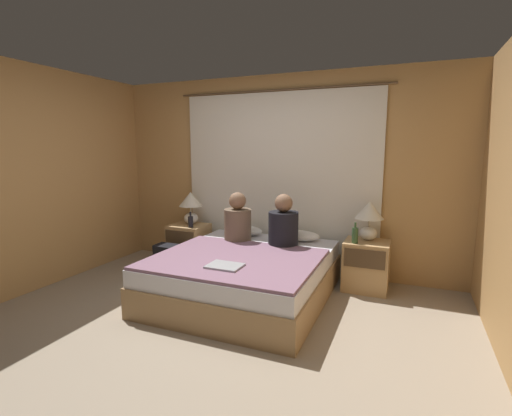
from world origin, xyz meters
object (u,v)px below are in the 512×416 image
beer_bottle_on_left_stand (191,221)px  nightstand_left (189,245)px  lamp_right (369,215)px  person_left_in_bed (238,221)px  lamp_left (191,203)px  backpack_on_floor (168,258)px  pillow_left (244,230)px  laptop_on_bed (225,266)px  nightstand_right (366,265)px  person_right_in_bed (283,225)px  beer_bottle_on_right_stand (355,235)px  bed (246,275)px  pillow_right (299,236)px

beer_bottle_on_left_stand → nightstand_left: bearing=133.2°
lamp_right → beer_bottle_on_left_stand: size_ratio=2.15×
nightstand_left → person_left_in_bed: (0.87, -0.27, 0.44)m
nightstand_left → lamp_left: (0.00, 0.07, 0.56)m
lamp_right → backpack_on_floor: size_ratio=1.13×
lamp_right → pillow_left: bearing=-179.6°
nightstand_left → person_left_in_bed: size_ratio=0.94×
lamp_left → laptop_on_bed: (1.21, -1.34, -0.33)m
nightstand_left → nightstand_right: same height
beer_bottle_on_left_stand → lamp_left: bearing=120.8°
nightstand_right → lamp_right: 0.57m
nightstand_right → person_left_in_bed: person_left_in_bed is taller
pillow_left → beer_bottle_on_left_stand: (-0.68, -0.19, 0.10)m
pillow_left → backpack_on_floor: bearing=-147.2°
pillow_left → beer_bottle_on_left_stand: beer_bottle_on_left_stand is taller
nightstand_left → person_right_in_bed: bearing=-10.7°
pillow_left → beer_bottle_on_right_stand: size_ratio=2.12×
lamp_left → bed: bearing=-33.7°
beer_bottle_on_left_stand → laptop_on_bed: (1.09, -1.14, -0.12)m
beer_bottle_on_right_stand → laptop_on_bed: (-1.01, -1.14, -0.13)m
lamp_left → pillow_right: size_ratio=0.90×
person_left_in_bed → person_right_in_bed: bearing=0.0°
nightstand_right → backpack_on_floor: size_ratio=1.44×
lamp_right → pillow_left: (-1.54, -0.01, -0.30)m
lamp_left → beer_bottle_on_right_stand: size_ratio=1.91×
beer_bottle_on_right_stand → lamp_right: bearing=58.8°
pillow_right → backpack_on_floor: 1.67m
person_right_in_bed → laptop_on_bed: size_ratio=1.90×
pillow_left → person_right_in_bed: size_ratio=0.81×
person_left_in_bed → laptop_on_bed: 1.07m
nightstand_left → laptop_on_bed: nightstand_left is taller
pillow_right → person_left_in_bed: (-0.67, -0.34, 0.19)m
laptop_on_bed → beer_bottle_on_right_stand: bearing=48.4°
beer_bottle_on_right_stand → pillow_left: bearing=172.4°
nightstand_left → pillow_left: size_ratio=1.14×
pillow_right → person_right_in_bed: person_right_in_bed is taller
nightstand_right → nightstand_left: bearing=180.0°
person_left_in_bed → beer_bottle_on_left_stand: bearing=169.0°
nightstand_left → backpack_on_floor: (-0.01, -0.46, -0.06)m
backpack_on_floor → person_left_in_bed: bearing=12.0°
lamp_right → backpack_on_floor: lamp_right is taller
nightstand_right → pillow_right: bearing=175.5°
bed → beer_bottle_on_left_stand: size_ratio=9.31×
nightstand_left → pillow_left: bearing=4.5°
pillow_right → pillow_left: bearing=180.0°
lamp_right → pillow_right: size_ratio=0.90×
pillow_right → backpack_on_floor: (-1.56, -0.52, -0.32)m
laptop_on_bed → pillow_right: bearing=76.0°
lamp_left → laptop_on_bed: bearing=-47.9°
person_right_in_bed → pillow_left: bearing=152.5°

